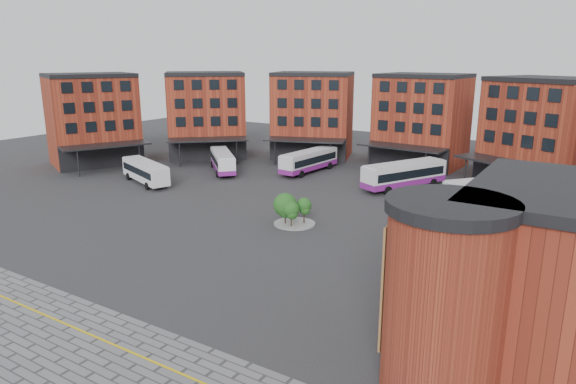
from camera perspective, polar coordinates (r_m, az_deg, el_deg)
The scene contains 10 objects.
ground at distance 46.49m, azimuth -9.20°, elevation -7.10°, with size 160.00×160.00×0.00m, color #28282B.
yellow_line at distance 36.69m, azimuth -21.66°, elevation -14.27°, with size 26.00×0.15×0.02m, color gold.
main_building at distance 78.62m, azimuth 6.56°, elevation 7.46°, with size 94.14×42.48×14.60m.
tree_island at distance 53.63m, azimuth 0.22°, elevation -1.80°, with size 4.40×4.40×3.41m.
bus_a at distance 74.06m, azimuth -15.58°, elevation 2.32°, with size 11.14×6.28×3.10m.
bus_b at distance 79.31m, azimuth -7.29°, elevation 3.45°, with size 9.76×9.51×3.12m.
bus_c at distance 78.42m, azimuth 2.35°, elevation 3.51°, with size 3.86×11.98×3.32m.
bus_d at distance 70.23m, azimuth 12.79°, elevation 1.91°, with size 8.34×12.60×3.57m.
bus_e at distance 64.80m, azimuth 21.74°, elevation 0.03°, with size 9.77×10.88×3.36m.
bus_f at distance 61.01m, azimuth 24.88°, elevation -1.20°, with size 11.56×8.37×3.33m.
Camera 1 is at (28.86, -32.11, 17.26)m, focal length 32.00 mm.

